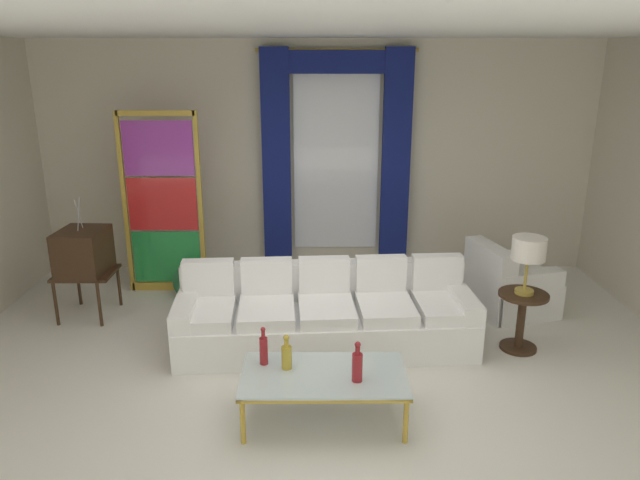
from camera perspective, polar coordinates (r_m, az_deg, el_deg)
ground_plane at (r=5.49m, az=-0.20°, el=-13.40°), size 16.00×16.00×0.00m
wall_rear at (r=7.88m, az=-0.28°, el=7.86°), size 8.00×0.12×3.00m
ceiling_slab at (r=5.52m, az=-0.26°, el=19.59°), size 8.00×7.60×0.04m
curtained_window at (r=7.69m, az=1.58°, el=9.42°), size 2.00×0.17×2.70m
couch_white_long at (r=6.00m, az=0.50°, el=-7.26°), size 2.97×1.09×0.86m
coffee_table at (r=4.80m, az=0.37°, el=-13.05°), size 1.30×0.70×0.41m
bottle_blue_decanter at (r=4.81m, az=-3.23°, el=-10.99°), size 0.08×0.08×0.29m
bottle_crystal_tall at (r=4.64m, az=3.60°, el=-11.92°), size 0.08×0.08×0.33m
bottle_amber_squat at (r=4.88m, az=-5.44°, el=-10.39°), size 0.07×0.07×0.33m
vintage_tv at (r=6.98m, az=-21.79°, el=-1.22°), size 0.62×0.62×1.35m
armchair_white at (r=7.08m, az=17.54°, el=-4.32°), size 1.00×0.99×0.80m
stained_glass_divider at (r=7.35m, az=-14.85°, el=3.03°), size 0.95×0.05×2.20m
peacock_figurine at (r=7.20m, az=-12.49°, el=-4.10°), size 0.44×0.60×0.50m
round_side_table at (r=6.20m, az=18.77°, el=-6.93°), size 0.48×0.48×0.59m
table_lamp_brass at (r=5.96m, az=19.40°, el=-1.01°), size 0.32×0.32×0.57m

